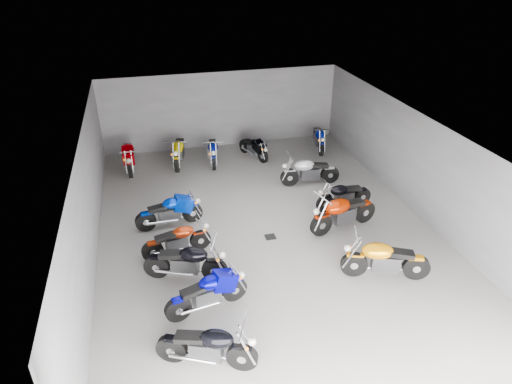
% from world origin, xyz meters
% --- Properties ---
extents(ground, '(14.00, 14.00, 0.00)m').
position_xyz_m(ground, '(0.00, 0.00, 0.00)').
color(ground, gray).
rests_on(ground, ground).
extents(wall_back, '(10.00, 0.10, 3.20)m').
position_xyz_m(wall_back, '(0.00, 7.00, 1.60)').
color(wall_back, slate).
rests_on(wall_back, ground).
extents(wall_left, '(0.10, 14.00, 3.20)m').
position_xyz_m(wall_left, '(-5.00, 0.00, 1.60)').
color(wall_left, slate).
rests_on(wall_left, ground).
extents(wall_right, '(0.10, 14.00, 3.20)m').
position_xyz_m(wall_right, '(5.00, 0.00, 1.60)').
color(wall_right, slate).
rests_on(wall_right, ground).
extents(ceiling, '(10.00, 14.00, 0.04)m').
position_xyz_m(ceiling, '(0.00, 0.00, 3.22)').
color(ceiling, black).
rests_on(ceiling, wall_back).
extents(drain_grate, '(0.32, 0.32, 0.01)m').
position_xyz_m(drain_grate, '(0.00, -0.50, 0.01)').
color(drain_grate, black).
rests_on(drain_grate, ground).
extents(motorcycle_left_a, '(2.03, 0.98, 0.95)m').
position_xyz_m(motorcycle_left_a, '(-2.57, -4.73, 0.52)').
color(motorcycle_left_a, black).
rests_on(motorcycle_left_a, ground).
extents(motorcycle_left_b, '(2.06, 0.66, 0.92)m').
position_xyz_m(motorcycle_left_b, '(-2.29, -3.09, 0.50)').
color(motorcycle_left_b, black).
rests_on(motorcycle_left_b, ground).
extents(motorcycle_left_c, '(2.12, 0.90, 0.97)m').
position_xyz_m(motorcycle_left_c, '(-2.65, -1.81, 0.53)').
color(motorcycle_left_c, black).
rests_on(motorcycle_left_c, ground).
extents(motorcycle_left_d, '(1.97, 0.49, 0.87)m').
position_xyz_m(motorcycle_left_d, '(-2.76, -0.66, 0.47)').
color(motorcycle_left_d, black).
rests_on(motorcycle_left_d, ground).
extents(motorcycle_left_e, '(2.10, 0.48, 0.92)m').
position_xyz_m(motorcycle_left_e, '(-2.83, 0.90, 0.50)').
color(motorcycle_left_e, black).
rests_on(motorcycle_left_e, ground).
extents(motorcycle_right_b, '(2.22, 0.90, 1.01)m').
position_xyz_m(motorcycle_right_b, '(2.35, -3.03, 0.55)').
color(motorcycle_right_b, black).
rests_on(motorcycle_right_b, ground).
extents(motorcycle_right_d, '(2.34, 0.72, 1.04)m').
position_xyz_m(motorcycle_right_d, '(2.27, -0.59, 0.57)').
color(motorcycle_right_d, black).
rests_on(motorcycle_right_d, ground).
extents(motorcycle_right_e, '(2.01, 0.45, 0.88)m').
position_xyz_m(motorcycle_right_e, '(2.81, 0.56, 0.48)').
color(motorcycle_right_e, black).
rests_on(motorcycle_right_e, ground).
extents(motorcycle_right_f, '(2.19, 0.48, 0.96)m').
position_xyz_m(motorcycle_right_f, '(2.32, 2.48, 0.52)').
color(motorcycle_right_f, black).
rests_on(motorcycle_right_f, ground).
extents(motorcycle_back_a, '(0.46, 2.32, 1.02)m').
position_xyz_m(motorcycle_back_a, '(-4.00, 5.46, 0.56)').
color(motorcycle_back_a, black).
rests_on(motorcycle_back_a, ground).
extents(motorcycle_back_b, '(0.67, 2.28, 1.01)m').
position_xyz_m(motorcycle_back_b, '(-2.06, 5.48, 0.55)').
color(motorcycle_back_b, black).
rests_on(motorcycle_back_b, ground).
extents(motorcycle_back_c, '(0.50, 2.12, 0.93)m').
position_xyz_m(motorcycle_back_c, '(-0.73, 5.27, 0.51)').
color(motorcycle_back_c, black).
rests_on(motorcycle_back_c, ground).
extents(motorcycle_back_d, '(0.82, 1.75, 0.81)m').
position_xyz_m(motorcycle_back_d, '(0.97, 5.30, 0.44)').
color(motorcycle_back_d, black).
rests_on(motorcycle_back_d, ground).
extents(motorcycle_back_f, '(0.63, 2.09, 0.93)m').
position_xyz_m(motorcycle_back_f, '(3.88, 5.49, 0.51)').
color(motorcycle_back_f, black).
rests_on(motorcycle_back_f, ground).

